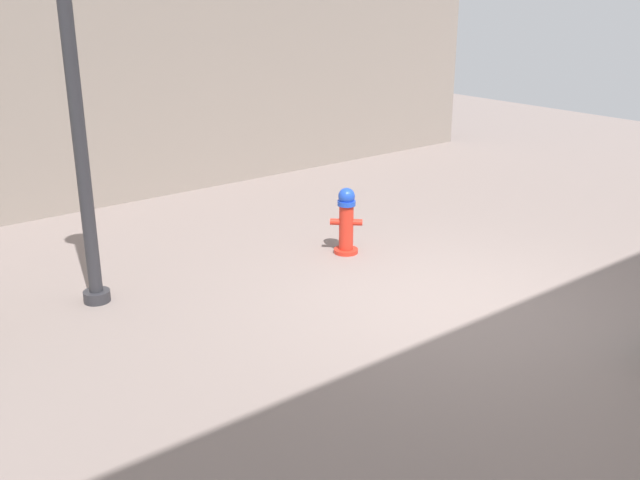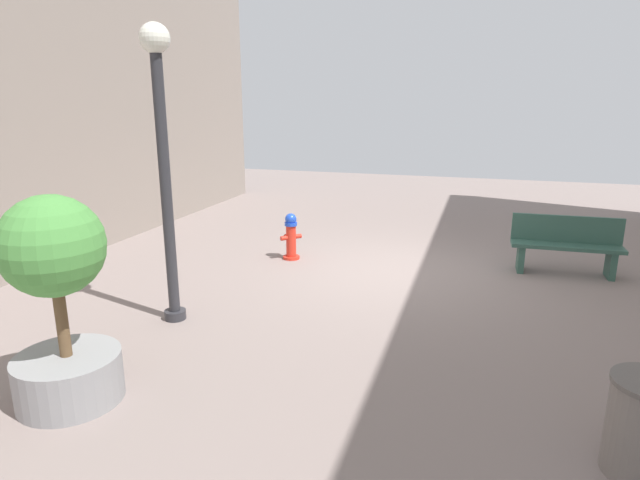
{
  "view_description": "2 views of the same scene",
  "coord_description": "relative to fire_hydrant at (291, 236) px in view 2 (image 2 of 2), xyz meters",
  "views": [
    {
      "loc": [
        -4.57,
        5.42,
        3.2
      ],
      "look_at": [
        0.79,
        1.16,
        0.78
      ],
      "focal_mm": 41.03,
      "sensor_mm": 36.0,
      "label": 1
    },
    {
      "loc": [
        -1.31,
        8.54,
        2.82
      ],
      "look_at": [
        0.97,
        1.18,
        0.77
      ],
      "focal_mm": 29.93,
      "sensor_mm": 36.0,
      "label": 2
    }
  ],
  "objects": [
    {
      "name": "ground_plane",
      "position": [
        -1.94,
        0.18,
        -0.42
      ],
      "size": [
        23.4,
        23.4,
        0.0
      ],
      "primitive_type": "plane",
      "color": "gray"
    },
    {
      "name": "street_lamp",
      "position": [
        0.51,
        3.03,
        1.87
      ],
      "size": [
        0.36,
        0.36,
        3.67
      ],
      "color": "#2D2D33",
      "rests_on": "ground_plane"
    },
    {
      "name": "fire_hydrant",
      "position": [
        0.0,
        0.0,
        0.0
      ],
      "size": [
        0.36,
        0.36,
        0.84
      ],
      "color": "red",
      "rests_on": "ground_plane"
    },
    {
      "name": "planter_tree",
      "position": [
        0.41,
        5.04,
        0.65
      ],
      "size": [
        0.98,
        0.98,
        2.01
      ],
      "color": "gray",
      "rests_on": "ground_plane"
    },
    {
      "name": "bench_near",
      "position": [
        -4.62,
        -0.57,
        0.08
      ],
      "size": [
        1.73,
        0.48,
        0.95
      ],
      "color": "#33594C",
      "rests_on": "ground_plane"
    }
  ]
}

